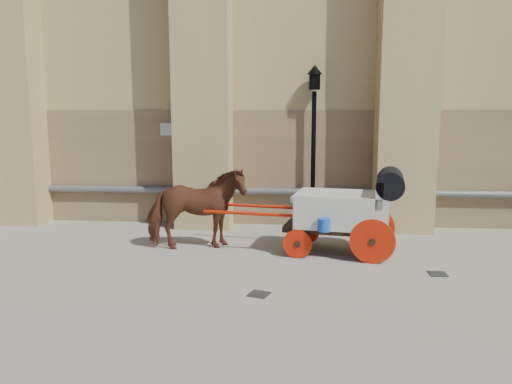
# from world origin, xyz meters

# --- Properties ---
(ground) EXTENTS (90.00, 90.00, 0.00)m
(ground) POSITION_xyz_m (0.00, 0.00, 0.00)
(ground) COLOR gray
(ground) RESTS_ON ground
(horse) EXTENTS (2.25, 1.43, 1.76)m
(horse) POSITION_xyz_m (-0.76, 1.42, 0.88)
(horse) COLOR brown
(horse) RESTS_ON ground
(carriage) EXTENTS (4.23, 1.76, 1.80)m
(carriage) POSITION_xyz_m (2.48, 1.33, 0.97)
(carriage) COLOR black
(carriage) RESTS_ON ground
(street_lamp) EXTENTS (0.38, 0.38, 4.09)m
(street_lamp) POSITION_xyz_m (1.78, 3.74, 2.19)
(street_lamp) COLOR black
(street_lamp) RESTS_ON ground
(drain_grate_near) EXTENTS (0.41, 0.41, 0.01)m
(drain_grate_near) POSITION_xyz_m (0.82, -1.24, 0.01)
(drain_grate_near) COLOR black
(drain_grate_near) RESTS_ON ground
(drain_grate_far) EXTENTS (0.32, 0.32, 0.01)m
(drain_grate_far) POSITION_xyz_m (3.98, 0.08, 0.01)
(drain_grate_far) COLOR black
(drain_grate_far) RESTS_ON ground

